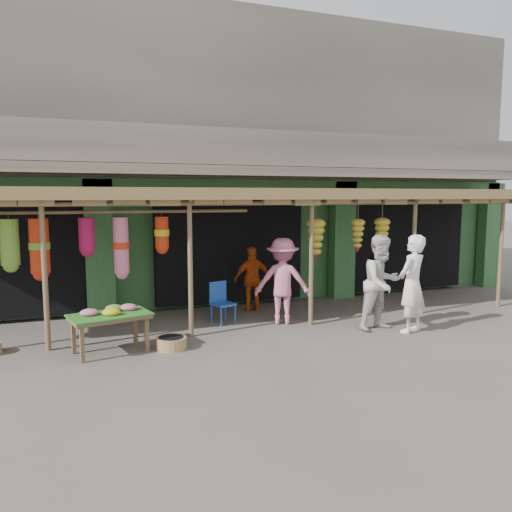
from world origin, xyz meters
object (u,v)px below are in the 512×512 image
object	(u,v)px
person_vendor	(253,279)
person_shopper	(283,281)
person_right	(382,283)
blue_chair	(221,300)
person_front	(412,284)
flower_table	(110,316)

from	to	relation	value
person_vendor	person_shopper	distance (m)	1.28
person_vendor	person_right	bearing A→B (deg)	126.76
blue_chair	person_right	size ratio (longest dim) A/B	0.46
person_front	person_shopper	size ratio (longest dim) A/B	1.07
person_front	person_shopper	distance (m)	2.55
blue_chair	person_front	distance (m)	3.84
blue_chair	person_shopper	distance (m)	1.35
flower_table	person_right	size ratio (longest dim) A/B	0.76
person_right	person_shopper	distance (m)	1.99
person_front	blue_chair	bearing A→B (deg)	-55.72
flower_table	person_shopper	xyz separation A→B (m)	(3.49, 0.77, 0.26)
flower_table	person_vendor	bearing A→B (deg)	18.15
person_front	person_right	bearing A→B (deg)	-63.60
flower_table	person_shopper	distance (m)	3.59
person_shopper	flower_table	bearing A→B (deg)	37.07
blue_chair	person_shopper	bearing A→B (deg)	-41.01
blue_chair	person_shopper	world-z (taller)	person_shopper
flower_table	person_right	world-z (taller)	person_right
person_front	person_vendor	xyz separation A→B (m)	(-2.30, 2.72, -0.20)
blue_chair	person_front	xyz separation A→B (m)	(3.27, -1.96, 0.47)
blue_chair	person_right	distance (m)	3.28
blue_chair	person_front	size ratio (longest dim) A/B	0.45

